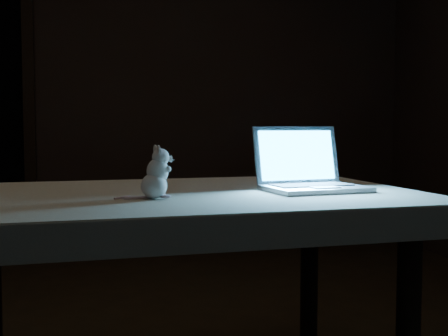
{
  "coord_description": "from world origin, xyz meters",
  "views": [
    {
      "loc": [
        -0.14,
        -2.03,
        0.92
      ],
      "look_at": [
        0.24,
        -0.25,
        0.79
      ],
      "focal_mm": 48.0,
      "sensor_mm": 36.0,
      "label": 1
    }
  ],
  "objects": [
    {
      "name": "back_wall",
      "position": [
        0.0,
        2.5,
        1.3
      ],
      "size": [
        4.5,
        0.04,
        2.6
      ],
      "primitive_type": "cube",
      "color": "black",
      "rests_on": "ground"
    },
    {
      "name": "plush_mouse",
      "position": [
        0.01,
        -0.41,
        0.79
      ],
      "size": [
        0.14,
        0.14,
        0.14
      ],
      "primitive_type": null,
      "rotation": [
        0.0,
        0.0,
        0.36
      ],
      "color": "white",
      "rests_on": "tablecloth"
    },
    {
      "name": "table",
      "position": [
        0.11,
        -0.26,
        0.36
      ],
      "size": [
        1.39,
        0.95,
        0.71
      ],
      "primitive_type": null,
      "rotation": [
        0.0,
        0.0,
        0.07
      ],
      "color": "black",
      "rests_on": "floor"
    },
    {
      "name": "tablecloth",
      "position": [
        0.15,
        -0.31,
        0.68
      ],
      "size": [
        1.65,
        1.35,
        0.08
      ],
      "primitive_type": null,
      "rotation": [
        0.0,
        0.0,
        0.32
      ],
      "color": "beige",
      "rests_on": "table"
    },
    {
      "name": "laptop",
      "position": [
        0.51,
        -0.32,
        0.82
      ],
      "size": [
        0.33,
        0.3,
        0.2
      ],
      "primitive_type": null,
      "rotation": [
        0.0,
        0.0,
        0.15
      ],
      "color": "#B1B1B6",
      "rests_on": "tablecloth"
    }
  ]
}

